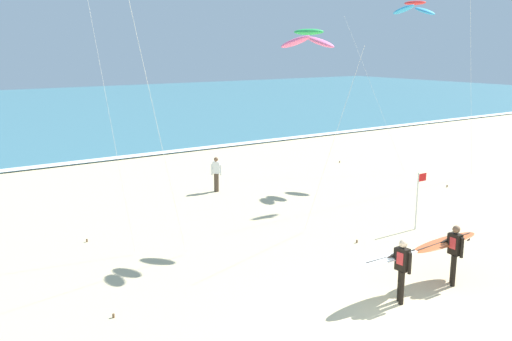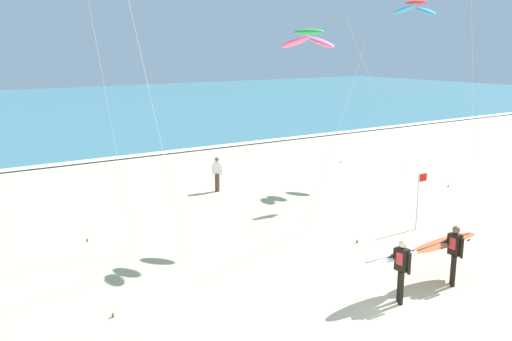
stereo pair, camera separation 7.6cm
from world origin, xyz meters
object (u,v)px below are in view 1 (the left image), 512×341
kite_arc_emerald_far (309,39)px  bystander_white_top (216,174)px  lifeguard_flag (418,195)px  kite_arc_scarlet_low (415,8)px  surfer_trailing (449,246)px  surfer_lead (397,262)px

kite_arc_emerald_far → bystander_white_top: (0.34, 6.75, -5.88)m
kite_arc_emerald_far → lifeguard_flag: kite_arc_emerald_far is taller
kite_arc_scarlet_low → kite_arc_emerald_far: bearing=-157.6°
bystander_white_top → lifeguard_flag: size_ratio=0.76×
kite_arc_scarlet_low → bystander_white_top: kite_arc_scarlet_low is taller
bystander_white_top → kite_arc_scarlet_low: bearing=-15.3°
kite_arc_scarlet_low → lifeguard_flag: size_ratio=4.09×
surfer_trailing → kite_arc_scarlet_low: (9.43, 9.72, 7.20)m
surfer_trailing → bystander_white_top: size_ratio=1.53×
surfer_lead → surfer_trailing: same height
lifeguard_flag → surfer_trailing: bearing=-129.9°
surfer_lead → surfer_trailing: bearing=-0.6°
surfer_lead → kite_arc_scarlet_low: bearing=40.1°
surfer_lead → bystander_white_top: (1.89, 12.33, -0.23)m
kite_arc_emerald_far → lifeguard_flag: (3.55, -2.00, -5.43)m
bystander_white_top → lifeguard_flag: lifeguard_flag is taller
surfer_trailing → kite_arc_emerald_far: 7.97m
kite_arc_scarlet_low → bystander_white_top: (-9.62, 2.64, -7.44)m
kite_arc_scarlet_low → bystander_white_top: 12.45m
kite_arc_emerald_far → lifeguard_flag: size_ratio=3.35×
bystander_white_top → lifeguard_flag: (3.21, -8.75, 0.45)m
kite_arc_scarlet_low → lifeguard_flag: bearing=-136.4°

